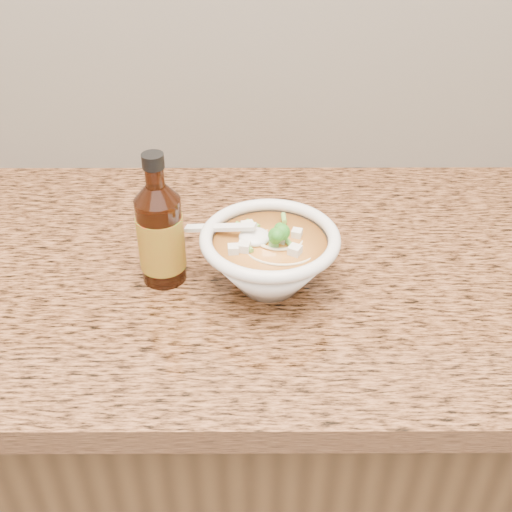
{
  "coord_description": "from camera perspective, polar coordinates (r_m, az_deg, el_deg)",
  "views": [
    {
      "loc": [
        0.04,
        0.85,
        1.5
      ],
      "look_at": [
        0.04,
        1.61,
        0.95
      ],
      "focal_mm": 45.0,
      "sensor_mm": 36.0,
      "label": 1
    }
  ],
  "objects": [
    {
      "name": "soup_bowl",
      "position": [
        0.94,
        1.21,
        -0.23
      ],
      "size": [
        0.23,
        0.2,
        0.11
      ],
      "rotation": [
        0.0,
        0.0,
        0.19
      ],
      "color": "silver",
      "rests_on": "counter_slab"
    },
    {
      "name": "hot_sauce_bottle",
      "position": [
        0.94,
        -8.48,
        1.91
      ],
      "size": [
        0.08,
        0.08,
        0.21
      ],
      "rotation": [
        0.0,
        0.0,
        0.18
      ],
      "color": "#321206",
      "rests_on": "counter_slab"
    },
    {
      "name": "cabinet",
      "position": [
        1.35,
        -1.93,
        -16.61
      ],
      "size": [
        4.0,
        0.65,
        0.86
      ],
      "primitive_type": "cube",
      "color": "#311E0E",
      "rests_on": "ground"
    },
    {
      "name": "counter_slab",
      "position": [
        1.03,
        -2.42,
        -1.15
      ],
      "size": [
        4.0,
        0.68,
        0.04
      ],
      "primitive_type": "cube",
      "color": "brown",
      "rests_on": "cabinet"
    }
  ]
}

